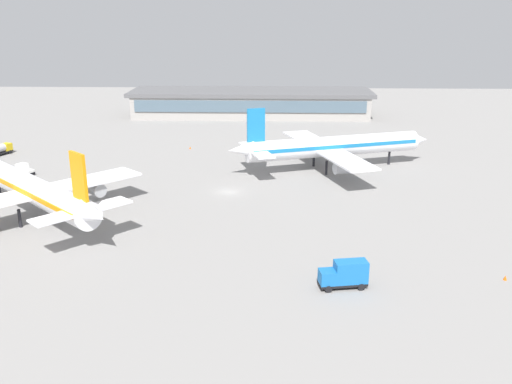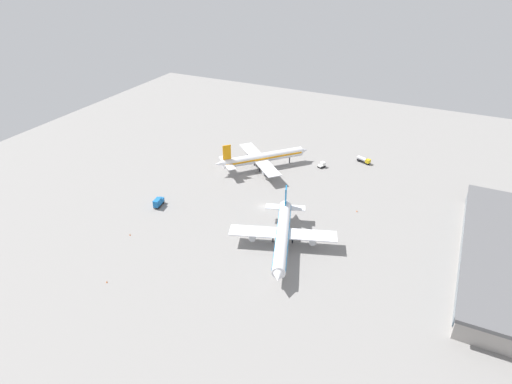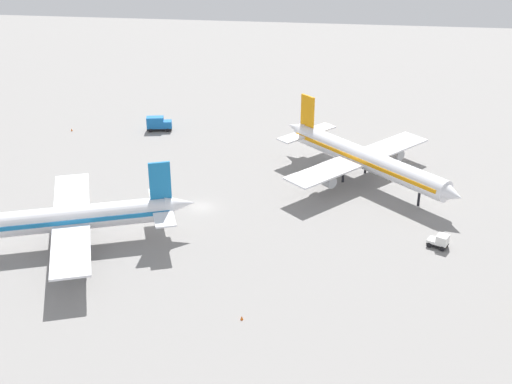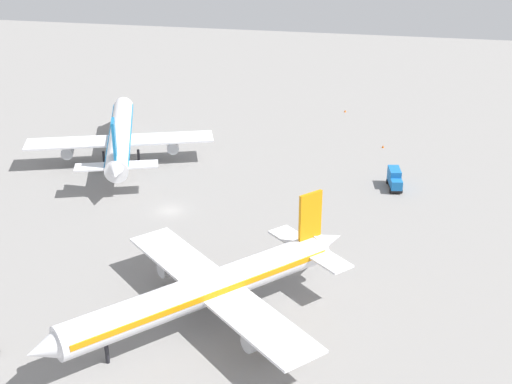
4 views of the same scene
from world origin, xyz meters
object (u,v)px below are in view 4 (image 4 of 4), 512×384
airplane_taxiing (120,136)px  catering_truck (395,179)px  safety_cone_far_side (383,146)px  airplane_at_gate (206,289)px  safety_cone_mid_apron (345,111)px

airplane_taxiing → catering_truck: bearing=-112.6°
catering_truck → airplane_taxiing: bearing=-103.5°
catering_truck → safety_cone_far_side: bearing=177.6°
airplane_taxiing → safety_cone_far_side: bearing=-90.6°
airplane_at_gate → airplane_taxiing: (-49.09, -29.89, 0.01)m
airplane_at_gate → safety_cone_mid_apron: airplane_at_gate is taller
airplane_at_gate → safety_cone_mid_apron: size_ratio=58.37×
safety_cone_far_side → catering_truck: bearing=7.4°
airplane_taxiing → safety_cone_mid_apron: 55.12m
airplane_taxiing → airplane_at_gate: bearing=-167.6°
airplane_taxiing → safety_cone_mid_apron: bearing=-65.3°
catering_truck → safety_cone_far_side: (-19.58, -2.54, -1.40)m
safety_cone_mid_apron → airplane_taxiing: bearing=-46.4°
safety_cone_mid_apron → catering_truck: bearing=16.1°
airplane_taxiing → safety_cone_far_side: size_ratio=70.76×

